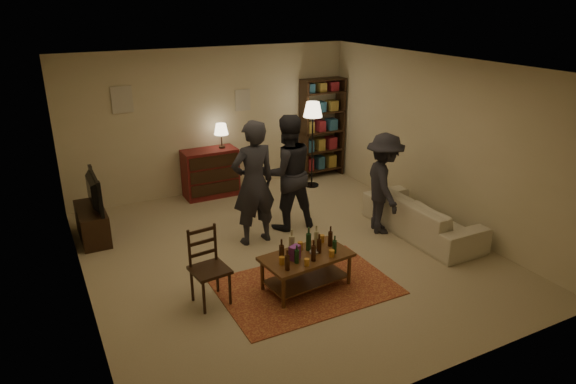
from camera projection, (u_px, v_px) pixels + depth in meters
floor at (286, 252)px, 7.57m from camera, size 6.00×6.00×0.00m
room_shell at (177, 100)px, 9.12m from camera, size 6.00×6.00×6.00m
rug at (306, 287)px, 6.67m from camera, size 2.20×1.50×0.01m
coffee_table at (306, 259)px, 6.53m from camera, size 1.19×0.73×0.80m
dining_chair at (207, 264)px, 6.20m from camera, size 0.47×0.47×0.98m
tv_stand at (92, 216)px, 7.88m from camera, size 0.40×1.00×1.06m
dresser at (211, 172)px, 9.57m from camera, size 1.00×0.50×1.36m
bookshelf at (322, 127)px, 10.47m from camera, size 0.90×0.34×2.02m
floor_lamp at (313, 115)px, 9.72m from camera, size 0.36×0.36×1.68m
sofa at (422, 216)px, 8.07m from camera, size 0.81×2.08×0.61m
person_left at (253, 183)px, 7.58m from camera, size 0.72×0.50×1.91m
person_right at (287, 173)px, 8.09m from camera, size 0.96×0.78×1.87m
person_by_sofa at (384, 184)px, 8.00m from camera, size 0.92×1.18×1.60m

